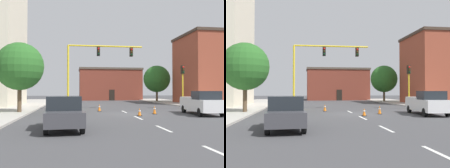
{
  "view_description": "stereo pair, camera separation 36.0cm",
  "coord_description": "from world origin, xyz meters",
  "views": [
    {
      "loc": [
        -4.68,
        -21.76,
        2.03
      ],
      "look_at": [
        -0.46,
        7.45,
        2.77
      ],
      "focal_mm": 41.53,
      "sensor_mm": 36.0,
      "label": 1
    },
    {
      "loc": [
        -4.32,
        -21.81,
        2.03
      ],
      "look_at": [
        -0.46,
        7.45,
        2.77
      ],
      "focal_mm": 41.53,
      "sensor_mm": 36.0,
      "label": 2
    }
  ],
  "objects": [
    {
      "name": "building_row_right",
      "position": [
        16.59,
        14.97,
        5.25
      ],
      "size": [
        10.49,
        9.45,
        10.48
      ],
      "color": "brown",
      "rests_on": "ground_plane"
    },
    {
      "name": "traffic_light_pole_right",
      "position": [
        7.12,
        5.33,
        3.53
      ],
      "size": [
        0.32,
        0.47,
        4.8
      ],
      "color": "yellow",
      "rests_on": "ground_plane"
    },
    {
      "name": "traffic_cone_roadside_a",
      "position": [
        -2.28,
        3.45,
        0.35
      ],
      "size": [
        0.36,
        0.36,
        0.71
      ],
      "color": "black",
      "rests_on": "ground_plane"
    },
    {
      "name": "pickup_truck_white",
      "position": [
        5.96,
        -1.22,
        0.97
      ],
      "size": [
        2.43,
        5.54,
        1.99
      ],
      "color": "white",
      "rests_on": "ground_plane"
    },
    {
      "name": "sedan_dark_gray_near_left",
      "position": [
        -5.25,
        -8.03,
        0.89
      ],
      "size": [
        2.16,
        4.62,
        1.74
      ],
      "color": "#3D3D42",
      "rests_on": "ground_plane"
    },
    {
      "name": "building_brick_center",
      "position": [
        2.82,
        33.85,
        3.38
      ],
      "size": [
        13.2,
        7.45,
        6.74
      ],
      "color": "brown",
      "rests_on": "ground_plane"
    },
    {
      "name": "traffic_cone_roadside_b",
      "position": [
        0.44,
        -1.64,
        0.31
      ],
      "size": [
        0.36,
        0.36,
        0.63
      ],
      "color": "black",
      "rests_on": "ground_plane"
    },
    {
      "name": "tree_right_far",
      "position": [
        9.54,
        21.85,
        4.05
      ],
      "size": [
        4.66,
        4.66,
        6.39
      ],
      "color": "brown",
      "rests_on": "ground_plane"
    },
    {
      "name": "lane_stripe_seg_2",
      "position": [
        0.0,
        -3.0,
        0.0
      ],
      "size": [
        0.16,
        2.4,
        0.01
      ],
      "primitive_type": "cube",
      "color": "silver",
      "rests_on": "ground_plane"
    },
    {
      "name": "lane_stripe_seg_3",
      "position": [
        0.0,
        2.5,
        0.0
      ],
      "size": [
        0.16,
        2.4,
        0.01
      ],
      "primitive_type": "cube",
      "color": "silver",
      "rests_on": "ground_plane"
    },
    {
      "name": "traffic_signal_gantry",
      "position": [
        -4.25,
        5.53,
        2.23
      ],
      "size": [
        8.82,
        1.2,
        6.83
      ],
      "color": "yellow",
      "rests_on": "ground_plane"
    },
    {
      "name": "tree_left_near",
      "position": [
        -9.5,
        2.0,
        4.15
      ],
      "size": [
        4.23,
        4.23,
        6.28
      ],
      "color": "brown",
      "rests_on": "ground_plane"
    },
    {
      "name": "sidewalk_left",
      "position": [
        -11.52,
        8.0,
        0.07
      ],
      "size": [
        6.0,
        56.0,
        0.14
      ],
      "primitive_type": "cube",
      "color": "#B2ADA3",
      "rests_on": "ground_plane"
    },
    {
      "name": "lane_stripe_seg_0",
      "position": [
        0.0,
        -14.0,
        0.0
      ],
      "size": [
        0.16,
        2.4,
        0.01
      ],
      "primitive_type": "cube",
      "color": "silver",
      "rests_on": "ground_plane"
    },
    {
      "name": "traffic_cone_roadside_c",
      "position": [
        2.13,
        -0.21,
        0.36
      ],
      "size": [
        0.36,
        0.36,
        0.73
      ],
      "color": "black",
      "rests_on": "ground_plane"
    },
    {
      "name": "lane_stripe_seg_1",
      "position": [
        0.0,
        -8.5,
        0.0
      ],
      "size": [
        0.16,
        2.4,
        0.01
      ],
      "primitive_type": "cube",
      "color": "silver",
      "rests_on": "ground_plane"
    },
    {
      "name": "ground_plane",
      "position": [
        0.0,
        0.0,
        0.0
      ],
      "size": [
        160.0,
        160.0,
        0.0
      ],
      "primitive_type": "plane",
      "color": "#424244"
    },
    {
      "name": "sidewalk_right",
      "position": [
        11.52,
        8.0,
        0.07
      ],
      "size": [
        6.0,
        56.0,
        0.14
      ],
      "primitive_type": "cube",
      "color": "#B2ADA3",
      "rests_on": "ground_plane"
    }
  ]
}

